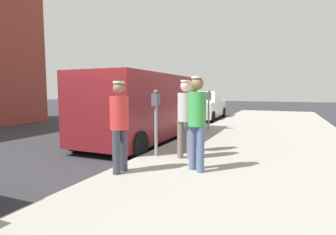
# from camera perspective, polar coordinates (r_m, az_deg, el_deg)

# --- Properties ---
(ground_plane) EXTENTS (80.00, 80.00, 0.00)m
(ground_plane) POSITION_cam_1_polar(r_m,az_deg,el_deg) (7.12, -11.46, -7.71)
(ground_plane) COLOR #2D2D33
(sidewalk_slab) EXTENTS (5.00, 32.00, 0.15)m
(sidewalk_slab) POSITION_cam_1_polar(r_m,az_deg,el_deg) (5.88, 18.12, -9.98)
(sidewalk_slab) COLOR #9E998E
(sidewalk_slab) RESTS_ON ground
(parking_meter_near) EXTENTS (0.14, 0.18, 1.52)m
(parking_meter_near) POSITION_cam_1_polar(r_m,az_deg,el_deg) (6.02, -2.62, 1.35)
(parking_meter_near) COLOR gray
(parking_meter_near) RESTS_ON sidewalk_slab
(parking_meter_far) EXTENTS (0.14, 0.18, 1.52)m
(parking_meter_far) POSITION_cam_1_polar(r_m,az_deg,el_deg) (10.33, 8.77, 3.08)
(parking_meter_far) COLOR gray
(parking_meter_far) RESTS_ON sidewalk_slab
(pedestrian_in_blue) EXTENTS (0.34, 0.34, 1.71)m
(pedestrian_in_blue) POSITION_cam_1_polar(r_m,az_deg,el_deg) (6.44, 4.55, 1.18)
(pedestrian_in_blue) COLOR #4C608C
(pedestrian_in_blue) RESTS_ON sidewalk_slab
(pedestrian_in_green) EXTENTS (0.34, 0.34, 1.76)m
(pedestrian_in_green) POSITION_cam_1_polar(r_m,az_deg,el_deg) (4.90, 6.24, 0.12)
(pedestrian_in_green) COLOR #4C608C
(pedestrian_in_green) RESTS_ON sidewalk_slab
(pedestrian_in_gray) EXTENTS (0.36, 0.34, 1.72)m
(pedestrian_in_gray) POSITION_cam_1_polar(r_m,az_deg,el_deg) (5.80, 3.76, 0.77)
(pedestrian_in_gray) COLOR #726656
(pedestrian_in_gray) RESTS_ON sidewalk_slab
(pedestrian_in_red) EXTENTS (0.34, 0.36, 1.66)m
(pedestrian_in_red) POSITION_cam_1_polar(r_m,az_deg,el_deg) (4.85, -10.40, -0.73)
(pedestrian_in_red) COLOR #383D47
(pedestrian_in_red) RESTS_ON sidewalk_slab
(parked_van) EXTENTS (2.16, 5.22, 2.15)m
(parked_van) POSITION_cam_1_polar(r_m,az_deg,el_deg) (8.60, -5.27, 2.45)
(parked_van) COLOR maroon
(parked_van) RESTS_ON ground
(parked_sedan_ahead) EXTENTS (2.09, 4.47, 1.65)m
(parked_sedan_ahead) POSITION_cam_1_polar(r_m,az_deg,el_deg) (16.00, 7.78, 2.43)
(parked_sedan_ahead) COLOR white
(parked_sedan_ahead) RESTS_ON ground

